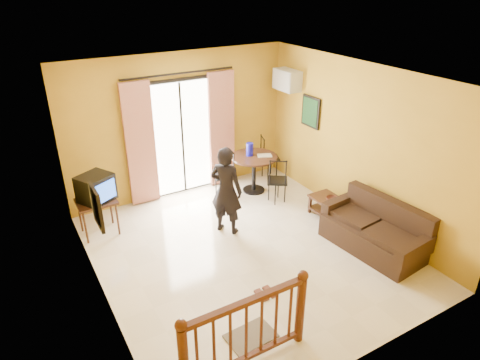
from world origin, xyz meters
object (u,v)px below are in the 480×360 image
television (96,188)px  sofa (376,231)px  dining_table (254,163)px  coffee_table (331,207)px  standing_person (226,191)px

television → sofa: size_ratio=0.37×
dining_table → sofa: (0.62, -2.72, -0.30)m
coffee_table → television: bearing=156.1°
sofa → standing_person: 2.52m
coffee_table → standing_person: 2.00m
television → dining_table: bearing=-27.9°
television → standing_person: 2.16m
dining_table → standing_person: (-1.21, -1.05, 0.17)m
sofa → dining_table: bearing=97.2°
dining_table → sofa: sofa is taller
dining_table → sofa: 2.80m
television → dining_table: size_ratio=0.72×
television → coffee_table: bearing=-52.1°
television → coffee_table: size_ratio=0.79×
coffee_table → sofa: bearing=-89.8°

